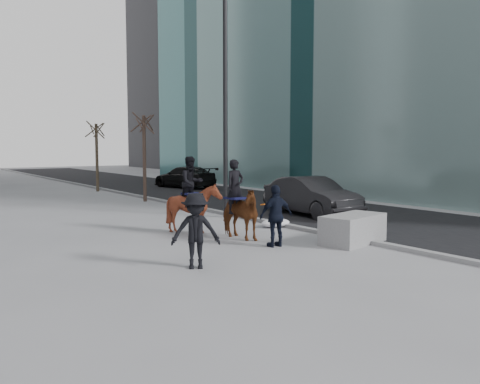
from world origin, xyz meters
TOP-DOWN VIEW (x-y plane):
  - ground at (0.00, 0.00)m, footprint 120.00×120.00m
  - road at (7.00, 10.00)m, footprint 8.00×90.00m
  - curb at (3.00, 10.00)m, footprint 0.25×90.00m
  - planter at (2.66, -0.75)m, footprint 2.28×1.47m
  - car_near at (5.83, 4.42)m, footprint 2.09×4.91m
  - car_far at (8.20, 19.47)m, footprint 2.86×5.29m
  - tree_near at (2.40, 13.11)m, footprint 1.20×1.20m
  - tree_far at (2.40, 20.15)m, footprint 1.20×1.20m
  - mounted_left at (0.30, 1.75)m, footprint 0.99×1.94m
  - mounted_right at (-0.29, 3.42)m, footprint 1.35×1.51m
  - feeder at (0.51, 0.15)m, footprint 1.08×0.92m
  - camera_crew at (-2.63, -0.76)m, footprint 1.31×1.13m
  - lamppost at (2.60, 5.61)m, footprint 0.25×3.27m
  - snow_piles at (2.70, 6.18)m, footprint 1.23×6.65m

SIDE VIEW (x-z plane):
  - ground at x=0.00m, z-range 0.00..0.00m
  - road at x=7.00m, z-range 0.00..0.01m
  - curb at x=3.00m, z-range 0.00..0.12m
  - snow_piles at x=2.70m, z-range -0.01..0.31m
  - planter at x=2.66m, z-range 0.00..0.84m
  - car_far at x=8.20m, z-range 0.00..1.46m
  - car_near at x=5.83m, z-range 0.00..1.57m
  - feeder at x=0.51m, z-range 0.00..1.76m
  - camera_crew at x=-2.63m, z-range 0.01..1.76m
  - mounted_left at x=0.30m, z-range -0.31..2.12m
  - mounted_right at x=-0.29m, z-range -0.25..2.25m
  - tree_far at x=2.40m, z-range 0.00..4.66m
  - tree_near at x=2.40m, z-range 0.00..4.85m
  - lamppost at x=2.60m, z-range 0.45..9.54m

